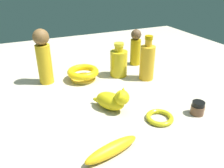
# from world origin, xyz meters

# --- Properties ---
(ground) EXTENTS (2.00, 2.00, 0.00)m
(ground) POSITION_xyz_m (0.00, 0.00, 0.00)
(ground) COLOR #BCB29E
(bottle_short) EXTENTS (0.08, 0.08, 0.16)m
(bottle_short) POSITION_xyz_m (0.19, -0.12, 0.07)
(bottle_short) COLOR gold
(bottle_short) RESTS_ON ground
(nail_polish_jar) EXTENTS (0.05, 0.05, 0.05)m
(nail_polish_jar) POSITION_xyz_m (-0.22, -0.23, 0.02)
(nail_polish_jar) COLOR brown
(nail_polish_jar) RESTS_ON ground
(bottle_tall) EXTENTS (0.07, 0.07, 0.21)m
(bottle_tall) POSITION_xyz_m (0.10, -0.22, 0.09)
(bottle_tall) COLOR gold
(bottle_tall) RESTS_ON ground
(banana) EXTENTS (0.08, 0.18, 0.04)m
(banana) POSITION_xyz_m (-0.28, 0.13, 0.02)
(banana) COLOR yellow
(banana) RESTS_ON ground
(person_figure_adult) EXTENTS (0.07, 0.07, 0.24)m
(person_figure_adult) POSITION_xyz_m (0.25, 0.21, 0.13)
(person_figure_adult) COLOR gold
(person_figure_adult) RESTS_ON ground
(bowl) EXTENTS (0.15, 0.15, 0.05)m
(bowl) POSITION_xyz_m (0.21, 0.05, 0.03)
(bowl) COLOR gold
(bowl) RESTS_ON ground
(person_figure_child) EXTENTS (0.07, 0.07, 0.19)m
(person_figure_child) POSITION_xyz_m (0.29, -0.26, 0.09)
(person_figure_child) COLOR #B9980E
(person_figure_child) RESTS_ON ground
(cat_figurine) EXTENTS (0.13, 0.12, 0.10)m
(cat_figurine) POSITION_xyz_m (-0.08, 0.03, 0.04)
(cat_figurine) COLOR yellow
(cat_figurine) RESTS_ON ground
(bangle) EXTENTS (0.09, 0.09, 0.02)m
(bangle) POSITION_xyz_m (-0.20, -0.09, 0.01)
(bangle) COLOR gold
(bangle) RESTS_ON ground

